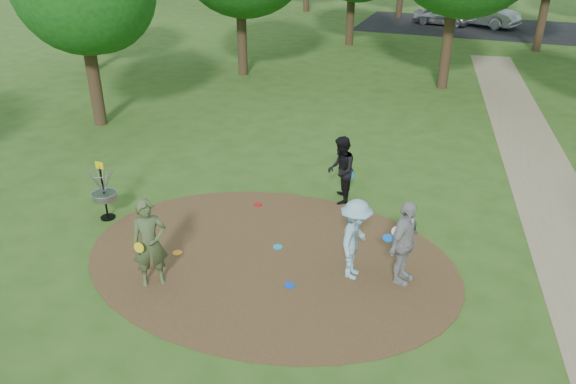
% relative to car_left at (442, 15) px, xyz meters
% --- Properties ---
extents(ground, '(100.00, 100.00, 0.00)m').
position_rel_car_left_xyz_m(ground, '(-0.18, -29.99, -0.62)').
color(ground, '#2D5119').
rests_on(ground, ground).
extents(dirt_clearing, '(8.40, 8.40, 0.02)m').
position_rel_car_left_xyz_m(dirt_clearing, '(-0.18, -29.99, -0.61)').
color(dirt_clearing, '#47301C').
rests_on(dirt_clearing, ground).
extents(parking_lot, '(14.00, 8.00, 0.01)m').
position_rel_car_left_xyz_m(parking_lot, '(1.82, 0.01, -0.62)').
color(parking_lot, black).
rests_on(parking_lot, ground).
extents(player_observer_with_disc, '(0.84, 0.80, 1.92)m').
position_rel_car_left_xyz_m(player_observer_with_disc, '(-2.08, -31.64, 0.34)').
color(player_observer_with_disc, '#475833').
rests_on(player_observer_with_disc, ground).
extents(player_throwing_with_disc, '(1.12, 1.17, 1.79)m').
position_rel_car_left_xyz_m(player_throwing_with_disc, '(1.73, -29.96, 0.27)').
color(player_throwing_with_disc, '#8AB9CE').
rests_on(player_throwing_with_disc, ground).
extents(player_walking_with_disc, '(0.87, 1.01, 1.81)m').
position_rel_car_left_xyz_m(player_walking_with_disc, '(0.53, -26.78, 0.28)').
color(player_walking_with_disc, black).
rests_on(player_walking_with_disc, ground).
extents(player_waiting_with_disc, '(0.75, 1.17, 1.86)m').
position_rel_car_left_xyz_m(player_waiting_with_disc, '(2.70, -29.79, 0.31)').
color(player_waiting_with_disc, '#9C9B9E').
rests_on(player_waiting_with_disc, ground).
extents(disc_ground_cyan, '(0.22, 0.22, 0.02)m').
position_rel_car_left_xyz_m(disc_ground_cyan, '(-0.17, -29.50, -0.59)').
color(disc_ground_cyan, '#189EC1').
rests_on(disc_ground_cyan, dirt_clearing).
extents(disc_ground_blue, '(0.22, 0.22, 0.02)m').
position_rel_car_left_xyz_m(disc_ground_blue, '(0.59, -30.78, -0.59)').
color(disc_ground_blue, blue).
rests_on(disc_ground_blue, dirt_clearing).
extents(disc_ground_red, '(0.22, 0.22, 0.02)m').
position_rel_car_left_xyz_m(disc_ground_red, '(-1.40, -27.76, -0.59)').
color(disc_ground_red, red).
rests_on(disc_ground_red, dirt_clearing).
extents(car_left, '(3.83, 2.04, 1.24)m').
position_rel_car_left_xyz_m(car_left, '(0.00, 0.00, 0.00)').
color(car_left, '#9B9DA2').
rests_on(car_left, ground).
extents(car_right, '(5.22, 3.41, 1.63)m').
position_rel_car_left_xyz_m(car_right, '(2.44, 0.57, 0.19)').
color(car_right, '#B6BABF').
rests_on(car_right, ground).
extents(disc_ground_orange, '(0.22, 0.22, 0.02)m').
position_rel_car_left_xyz_m(disc_ground_orange, '(-2.20, -30.52, -0.59)').
color(disc_ground_orange, orange).
rests_on(disc_ground_orange, dirt_clearing).
extents(disc_golf_basket, '(0.63, 0.63, 1.54)m').
position_rel_car_left_xyz_m(disc_golf_basket, '(-4.68, -29.69, 0.25)').
color(disc_golf_basket, black).
rests_on(disc_golf_basket, ground).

